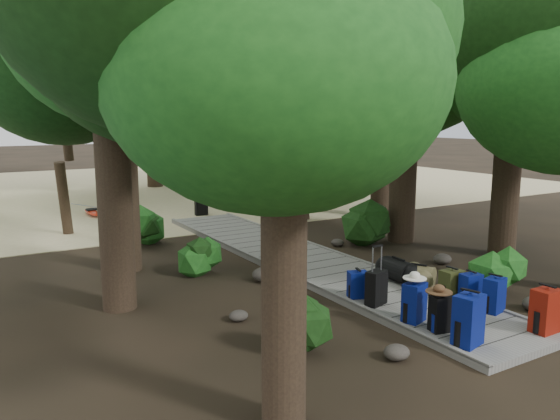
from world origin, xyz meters
TOP-DOWN VIEW (x-y plane):
  - ground at (0.00, 0.00)m, footprint 120.00×120.00m
  - sand_beach at (0.00, 16.00)m, footprint 40.00×22.00m
  - boardwalk at (0.00, 1.00)m, footprint 2.00×12.00m
  - backpack_left_a at (-0.67, -4.35)m, footprint 0.50×0.40m
  - backpack_left_b at (-0.60, -3.80)m, footprint 0.38×0.31m
  - backpack_left_c at (-0.67, -3.29)m, footprint 0.44×0.38m
  - backpack_left_d at (-0.70, -1.92)m, footprint 0.41×0.36m
  - backpack_right_a at (0.72, -4.63)m, footprint 0.42×0.30m
  - backpack_right_b at (0.78, -3.67)m, footprint 0.41×0.33m
  - backpack_right_c at (0.78, -3.19)m, footprint 0.37×0.29m
  - backpack_right_d at (0.68, -2.84)m, footprint 0.39×0.28m
  - duffel_right_khaki at (0.74, -1.98)m, footprint 0.64×0.72m
  - duffel_right_black at (0.61, -1.55)m, footprint 0.47×0.72m
  - suitcase_on_boardwalk at (-0.68, -2.39)m, footprint 0.44×0.32m
  - lone_suitcase_on_sand at (0.35, 7.80)m, footprint 0.44×0.28m
  - hat_brown at (-0.65, -3.77)m, footprint 0.40×0.40m
  - hat_white at (-0.66, -3.27)m, footprint 0.37×0.37m
  - kayak at (-2.87, 9.69)m, footprint 0.71×2.98m
  - sun_lounger at (3.26, 9.48)m, footprint 1.07×1.98m
  - tree_right_b at (4.53, -0.98)m, footprint 5.16×5.16m
  - tree_right_c at (3.52, 1.44)m, footprint 5.86×5.86m
  - tree_right_d at (5.43, 4.45)m, footprint 5.49×5.49m
  - tree_right_e at (4.36, 6.73)m, footprint 4.86×4.86m
  - tree_right_f at (6.84, 8.83)m, footprint 5.74×5.74m
  - tree_left_a at (-3.89, -4.59)m, footprint 4.17×4.17m
  - tree_left_b at (-4.46, 0.07)m, footprint 4.68×4.68m
  - tree_left_c at (-3.67, 2.43)m, footprint 5.15×5.15m
  - tree_back_a at (-1.24, 14.39)m, footprint 5.53×5.53m
  - tree_back_b at (1.48, 16.14)m, footprint 5.90×5.90m
  - tree_back_c at (4.81, 14.92)m, footprint 5.52×5.52m
  - palm_right_a at (3.10, 5.65)m, footprint 4.80×4.80m
  - palm_right_b at (5.31, 11.36)m, footprint 4.78×4.78m
  - palm_right_c at (2.33, 11.91)m, footprint 4.92×4.92m
  - palm_left_a at (-4.33, 6.96)m, footprint 3.99×3.99m
  - rock_left_a at (-1.69, -4.01)m, footprint 0.38×0.34m
  - rock_left_b at (-2.93, -1.57)m, footprint 0.32×0.29m
  - rock_left_c at (-1.47, 0.14)m, footprint 0.53×0.48m
  - rock_left_d at (-1.89, 2.78)m, footprint 0.26×0.23m
  - rock_right_a at (1.73, -3.80)m, footprint 0.46×0.41m
  - rock_right_b at (2.68, -0.80)m, footprint 0.43×0.39m
  - rock_right_c at (1.68, 1.85)m, footprint 0.34×0.31m
  - shrub_left_a at (-2.76, -3.29)m, footprint 0.94×0.94m
  - shrub_left_b at (-2.35, 1.35)m, footprint 0.91×0.91m
  - shrub_left_c at (-2.62, 4.61)m, footprint 1.18×1.18m
  - shrub_right_a at (1.81, -2.93)m, footprint 1.04×1.04m
  - shrub_right_b at (2.38, 1.60)m, footprint 1.40×1.40m
  - shrub_right_c at (1.84, 5.03)m, footprint 0.81×0.81m

SIDE VIEW (x-z plane):
  - ground at x=0.00m, z-range 0.00..0.00m
  - sand_beach at x=0.00m, z-range 0.00..0.02m
  - boardwalk at x=0.00m, z-range 0.00..0.12m
  - rock_left_d at x=-1.89m, z-range 0.00..0.14m
  - rock_left_b at x=-2.93m, z-range 0.00..0.18m
  - rock_right_c at x=1.68m, z-range 0.00..0.19m
  - rock_left_a at x=-1.69m, z-range 0.00..0.21m
  - rock_right_b at x=2.68m, z-range 0.00..0.24m
  - rock_right_a at x=1.73m, z-range 0.00..0.25m
  - rock_left_c at x=-1.47m, z-range 0.00..0.29m
  - kayak at x=-2.87m, z-range 0.02..0.32m
  - duffel_right_khaki at x=0.74m, z-range 0.12..0.52m
  - sun_lounger at x=3.26m, z-range 0.02..0.63m
  - duffel_right_black at x=0.61m, z-range 0.12..0.56m
  - lone_suitcase_on_sand at x=0.35m, z-range 0.02..0.68m
  - shrub_right_c at x=1.84m, z-range 0.00..0.73m
  - backpack_left_d at x=-0.70m, z-range 0.12..0.65m
  - shrub_left_b at x=-2.35m, z-range 0.00..0.82m
  - backpack_right_d at x=0.68m, z-range 0.12..0.71m
  - backpack_right_c at x=0.78m, z-range 0.12..0.71m
  - suitcase_on_boardwalk at x=-0.68m, z-range 0.12..0.73m
  - shrub_left_a at x=-2.76m, z-range 0.00..0.85m
  - backpack_left_b at x=-0.60m, z-range 0.12..0.74m
  - backpack_right_b at x=0.78m, z-range 0.12..0.77m
  - shrub_right_a at x=1.81m, z-range 0.00..0.94m
  - backpack_left_c at x=-0.67m, z-range 0.12..0.82m
  - backpack_right_a at x=0.72m, z-range 0.12..0.86m
  - backpack_left_a at x=-0.67m, z-range 0.12..0.94m
  - shrub_left_c at x=-2.62m, z-range 0.00..1.06m
  - shrub_right_b at x=2.38m, z-range 0.00..1.26m
  - hat_brown at x=-0.65m, z-range 0.74..0.86m
  - hat_white at x=-0.66m, z-range 0.82..0.94m
  - palm_left_a at x=-4.33m, z-range 0.00..6.34m
  - tree_left_a at x=-3.89m, z-range 0.00..6.94m
  - palm_right_c at x=2.33m, z-range 0.00..7.82m
  - palm_right_a at x=3.10m, z-range 0.00..8.19m
  - tree_left_b at x=-4.46m, z-range 0.00..8.42m
  - tree_right_e at x=4.36m, z-range 0.00..8.76m
  - tree_left_c at x=-3.67m, z-range 0.00..8.96m
  - tree_right_b at x=4.53m, z-range 0.00..9.22m
  - palm_right_b at x=5.31m, z-range 0.00..9.23m
  - tree_back_a at x=-1.24m, z-range 0.00..9.57m
  - tree_back_c at x=4.81m, z-range 0.00..9.93m
  - tree_right_d at x=5.43m, z-range 0.00..10.06m
  - tree_right_c at x=3.52m, z-range 0.00..10.14m
  - tree_right_f at x=6.84m, z-range 0.00..10.25m
  - tree_back_b at x=1.48m, z-range 0.00..10.54m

